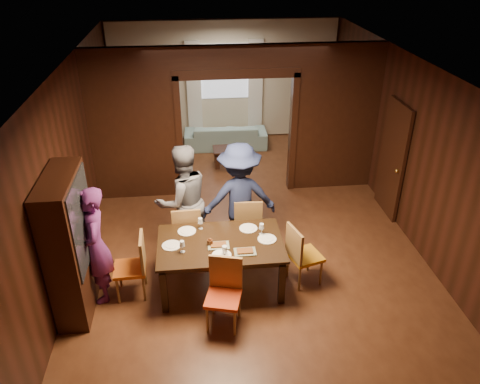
{
  "coord_description": "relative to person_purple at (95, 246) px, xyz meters",
  "views": [
    {
      "loc": [
        -0.86,
        -6.77,
        4.59
      ],
      "look_at": [
        -0.16,
        -0.4,
        1.05
      ],
      "focal_mm": 35.0,
      "sensor_mm": 36.0,
      "label": 1
    }
  ],
  "objects": [
    {
      "name": "floor",
      "position": [
        2.25,
        1.37,
        -0.87
      ],
      "size": [
        9.0,
        9.0,
        0.0
      ],
      "primitive_type": "plane",
      "color": "#4A2514",
      "rests_on": "ground"
    },
    {
      "name": "ceiling",
      "position": [
        2.25,
        1.37,
        2.03
      ],
      "size": [
        5.5,
        9.0,
        0.02
      ],
      "primitive_type": "cube",
      "color": "silver",
      "rests_on": "room_walls"
    },
    {
      "name": "room_walls",
      "position": [
        2.25,
        3.25,
        0.64
      ],
      "size": [
        5.52,
        9.01,
        2.9
      ],
      "color": "black",
      "rests_on": "floor"
    },
    {
      "name": "person_purple",
      "position": [
        0.0,
        0.0,
        0.0
      ],
      "size": [
        0.53,
        0.7,
        1.74
      ],
      "primitive_type": "imported",
      "rotation": [
        0.0,
        0.0,
        -1.37
      ],
      "color": "#612265",
      "rests_on": "floor"
    },
    {
      "name": "person_grey",
      "position": [
        1.2,
        0.98,
        0.07
      ],
      "size": [
        1.12,
        1.01,
        1.87
      ],
      "primitive_type": "imported",
      "rotation": [
        0.0,
        0.0,
        3.55
      ],
      "color": "#55555C",
      "rests_on": "floor"
    },
    {
      "name": "person_navy",
      "position": [
        2.09,
        1.0,
        0.06
      ],
      "size": [
        1.24,
        0.77,
        1.85
      ],
      "primitive_type": "imported",
      "rotation": [
        0.0,
        0.0,
        3.21
      ],
      "color": "#1C2346",
      "rests_on": "floor"
    },
    {
      "name": "sofa",
      "position": [
        2.21,
        5.22,
        -0.58
      ],
      "size": [
        2.01,
        0.84,
        0.58
      ],
      "primitive_type": "imported",
      "rotation": [
        0.0,
        0.0,
        3.11
      ],
      "color": "#89B1B3",
      "rests_on": "floor"
    },
    {
      "name": "serving_bowl",
      "position": [
        1.78,
        0.14,
        -0.07
      ],
      "size": [
        0.29,
        0.29,
        0.07
      ],
      "primitive_type": "imported",
      "color": "black",
      "rests_on": "dining_table"
    },
    {
      "name": "dining_table",
      "position": [
        1.71,
        0.05,
        -0.49
      ],
      "size": [
        1.78,
        1.11,
        0.76
      ],
      "primitive_type": "cube",
      "color": "black",
      "rests_on": "floor"
    },
    {
      "name": "coffee_table",
      "position": [
        2.24,
        4.17,
        -0.67
      ],
      "size": [
        0.8,
        0.5,
        0.4
      ],
      "primitive_type": "cube",
      "color": "black",
      "rests_on": "floor"
    },
    {
      "name": "chair_left",
      "position": [
        0.42,
        -0.01,
        -0.38
      ],
      "size": [
        0.45,
        0.45,
        0.97
      ],
      "primitive_type": null,
      "rotation": [
        0.0,
        0.0,
        -1.54
      ],
      "color": "#C05112",
      "rests_on": "floor"
    },
    {
      "name": "chair_right",
      "position": [
        2.95,
        0.01,
        -0.38
      ],
      "size": [
        0.55,
        0.55,
        0.97
      ],
      "primitive_type": null,
      "rotation": [
        0.0,
        0.0,
        1.87
      ],
      "color": "orange",
      "rests_on": "floor"
    },
    {
      "name": "chair_far_l",
      "position": [
        1.23,
        0.83,
        -0.38
      ],
      "size": [
        0.46,
        0.46,
        0.97
      ],
      "primitive_type": null,
      "rotation": [
        0.0,
        0.0,
        3.18
      ],
      "color": "orange",
      "rests_on": "floor"
    },
    {
      "name": "chair_far_r",
      "position": [
        2.22,
        0.97,
        -0.38
      ],
      "size": [
        0.47,
        0.47,
        0.97
      ],
      "primitive_type": null,
      "rotation": [
        0.0,
        0.0,
        3.07
      ],
      "color": "#C06A12",
      "rests_on": "floor"
    },
    {
      "name": "chair_near",
      "position": [
        1.68,
        -0.77,
        -0.38
      ],
      "size": [
        0.54,
        0.54,
        0.97
      ],
      "primitive_type": null,
      "rotation": [
        0.0,
        0.0,
        -0.27
      ],
      "color": "red",
      "rests_on": "floor"
    },
    {
      "name": "hutch",
      "position": [
        -0.28,
        -0.13,
        0.13
      ],
      "size": [
        0.4,
        1.2,
        2.0
      ],
      "primitive_type": "cube",
      "color": "black",
      "rests_on": "floor"
    },
    {
      "name": "door_right",
      "position": [
        4.95,
        1.87,
        0.18
      ],
      "size": [
        0.06,
        0.9,
        2.1
      ],
      "primitive_type": "cube",
      "color": "black",
      "rests_on": "floor"
    },
    {
      "name": "window_far",
      "position": [
        2.25,
        5.81,
        0.83
      ],
      "size": [
        1.2,
        0.03,
        1.3
      ],
      "primitive_type": "cube",
      "color": "silver",
      "rests_on": "back_wall"
    },
    {
      "name": "curtain_left",
      "position": [
        1.5,
        5.77,
        0.38
      ],
      "size": [
        0.35,
        0.06,
        2.4
      ],
      "primitive_type": "cube",
      "color": "white",
      "rests_on": "back_wall"
    },
    {
      "name": "curtain_right",
      "position": [
        3.0,
        5.77,
        0.38
      ],
      "size": [
        0.35,
        0.06,
        2.4
      ],
      "primitive_type": "cube",
      "color": "white",
      "rests_on": "back_wall"
    },
    {
      "name": "plate_left",
      "position": [
        1.03,
        0.04,
        -0.1
      ],
      "size": [
        0.27,
        0.27,
        0.01
      ],
      "primitive_type": "cylinder",
      "color": "silver",
      "rests_on": "dining_table"
    },
    {
      "name": "plate_far_l",
      "position": [
        1.24,
        0.38,
        -0.1
      ],
      "size": [
        0.27,
        0.27,
        0.01
      ],
      "primitive_type": "cylinder",
      "color": "white",
      "rests_on": "dining_table"
    },
    {
      "name": "plate_far_r",
      "position": [
        2.15,
        0.35,
        -0.1
      ],
      "size": [
        0.27,
        0.27,
        0.01
      ],
      "primitive_type": "cylinder",
      "color": "white",
      "rests_on": "dining_table"
    },
    {
      "name": "plate_right",
      "position": [
        2.38,
        0.05,
        -0.1
      ],
      "size": [
        0.27,
        0.27,
        0.01
      ],
      "primitive_type": "cylinder",
      "color": "white",
      "rests_on": "dining_table"
    },
    {
      "name": "plate_near",
      "position": [
        1.71,
        -0.27,
        -0.1
      ],
      "size": [
        0.27,
        0.27,
        0.01
      ],
      "primitive_type": "cylinder",
      "color": "white",
      "rests_on": "dining_table"
    },
    {
      "name": "platter_a",
      "position": [
        1.68,
        -0.04,
        -0.09
      ],
      "size": [
        0.3,
        0.2,
        0.04
      ],
      "primitive_type": "cube",
      "color": "gray",
      "rests_on": "dining_table"
    },
    {
      "name": "platter_b",
      "position": [
        2.03,
        -0.23,
        -0.09
      ],
      "size": [
        0.3,
        0.2,
        0.04
      ],
      "primitive_type": "cube",
      "color": "slate",
      "rests_on": "dining_table"
    },
    {
      "name": "wineglass_left",
      "position": [
        1.18,
        -0.12,
        -0.02
      ],
      "size": [
        0.08,
        0.08,
        0.18
      ],
      "primitive_type": null,
      "color": "white",
      "rests_on": "dining_table"
    },
    {
      "name": "wineglass_far",
      "position": [
        1.45,
        0.43,
        -0.02
      ],
      "size": [
        0.08,
        0.08,
        0.18
      ],
      "primitive_type": null,
      "color": "white",
      "rests_on": "dining_table"
    },
    {
      "name": "wineglass_right",
      "position": [
        2.32,
        0.19,
        -0.02
      ],
      "size": [
        0.08,
        0.08,
        0.18
      ],
      "primitive_type": null,
      "color": "silver",
      "rests_on": "dining_table"
    },
    {
      "name": "tumbler",
      "position": [
        1.75,
        -0.25,
        -0.04
      ],
      "size": [
        0.07,
        0.07,
        0.14
      ],
      "primitive_type": "cylinder",
      "color": "white",
      "rests_on": "dining_table"
    },
    {
      "name": "condiment_jar",
      "position": [
        1.56,
        -0.0,
        -0.05
      ],
      "size": [
        0.08,
        0.08,
        0.11
      ],
      "primitive_type": null,
      "color": "#462210",
      "rests_on": "dining_table"
    }
  ]
}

